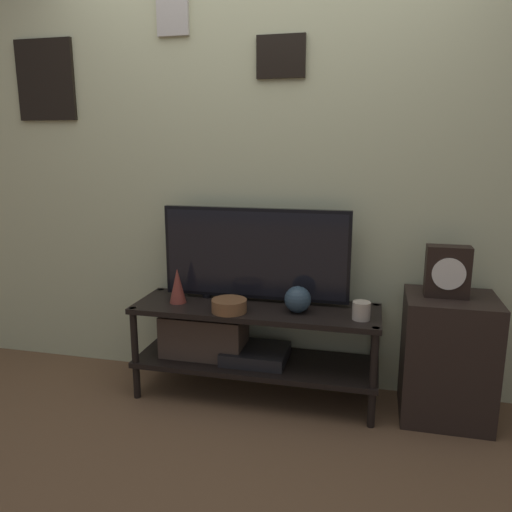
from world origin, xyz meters
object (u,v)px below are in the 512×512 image
Objects in this scene: vase_wide_bowl at (229,306)px; vase_slim_bronze at (178,286)px; vase_round_glass at (298,299)px; mantel_clock at (447,272)px; television at (255,254)px; candle_jar at (361,311)px.

vase_slim_bronze is at bearing 165.04° from vase_wide_bowl.
vase_round_glass is 0.72× the size of vase_slim_bronze.
vase_wide_bowl is 1.15m from mantel_clock.
vase_round_glass is 0.69m from vase_slim_bronze.
television is at bearing 152.76° from vase_round_glass.
vase_wide_bowl is at bearing -14.96° from vase_slim_bronze.
vase_slim_bronze is at bearing -177.91° from mantel_clock.
television is 5.61× the size of vase_wide_bowl.
mantel_clock is at bearing 4.66° from vase_round_glass.
vase_round_glass is at bearing -175.34° from mantel_clock.
television is at bearing 67.32° from vase_wide_bowl.
vase_slim_bronze is (-0.42, -0.13, -0.18)m from television.
vase_round_glass is 0.34m from candle_jar.
vase_round_glass is 0.78m from mantel_clock.
vase_slim_bronze reaches higher than vase_round_glass.
mantel_clock is at bearing 13.32° from candle_jar.
candle_jar is at bearing 3.54° from vase_wide_bowl.
television reaches higher than candle_jar.
candle_jar is (1.03, -0.05, -0.05)m from vase_slim_bronze.
vase_round_glass is at bearing -0.72° from vase_slim_bronze.
vase_slim_bronze is at bearing 179.28° from vase_round_glass.
vase_wide_bowl is 1.33× the size of vase_round_glass.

